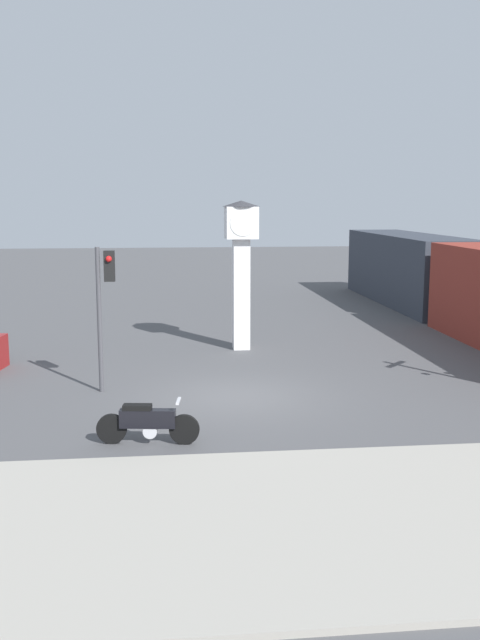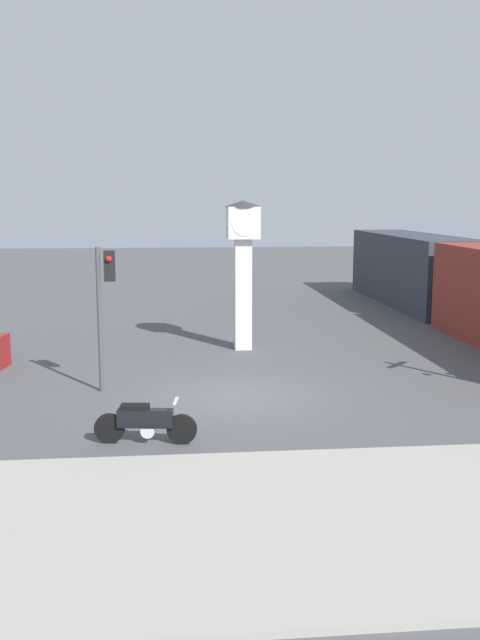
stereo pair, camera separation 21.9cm
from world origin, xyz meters
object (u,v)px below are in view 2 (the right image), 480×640
at_px(freight_train, 463,284).
at_px(traffic_light, 105,292).
at_px(motorcycle, 145,422).
at_px(clock_tower, 243,252).

distance_m(freight_train, traffic_light, 16.38).
height_order(motorcycle, freight_train, freight_train).
bearing_deg(clock_tower, freight_train, 22.38).
bearing_deg(freight_train, traffic_light, -146.50).
bearing_deg(freight_train, clock_tower, -157.62).
bearing_deg(motorcycle, traffic_light, 112.57).
relative_size(clock_tower, freight_train, 0.21).
height_order(motorcycle, traffic_light, traffic_light).
bearing_deg(traffic_light, motorcycle, -75.17).
relative_size(freight_train, traffic_light, 6.33).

